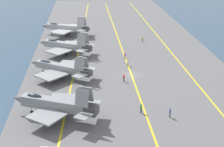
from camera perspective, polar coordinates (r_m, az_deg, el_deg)
ground_plane at (r=81.11m, az=3.24°, el=-0.49°), size 2000.00×2000.00×0.00m
carrier_deck at (r=81.04m, az=3.24°, el=-0.36°), size 213.25×49.88×0.40m
deck_stripe_foul_line at (r=83.89m, az=12.57°, el=0.06°), size 191.91×2.74×0.01m
deck_stripe_centerline at (r=80.96m, az=3.24°, el=-0.23°), size 191.92×0.36×0.01m
deck_stripe_edge_line at (r=80.31m, az=-6.50°, el=-0.52°), size 191.65×10.94×0.01m
parked_jet_second at (r=61.56m, az=-9.47°, el=-5.04°), size 12.45×16.63×6.60m
parked_jet_third at (r=79.93m, az=-8.52°, el=0.93°), size 13.79×16.34×5.61m
parked_jet_fourth at (r=96.42m, az=-7.75°, el=4.65°), size 13.40×16.31×6.47m
parked_jet_fifth at (r=115.18m, az=-7.68°, el=7.60°), size 13.53×16.85×6.39m
crew_white_vest at (r=86.28m, az=2.65°, el=1.85°), size 0.41×0.46×1.72m
crew_purple_vest at (r=91.57m, az=2.18°, el=3.04°), size 0.39×0.45×1.72m
crew_green_vest at (r=63.41m, az=4.86°, el=-5.72°), size 0.46×0.41×1.85m
crew_red_vest at (r=76.85m, az=1.98°, el=-0.68°), size 0.32×0.42×1.70m
crew_blue_vest at (r=62.59m, az=9.62°, el=-6.39°), size 0.45×0.38×1.77m
crew_yellow_vest at (r=107.85m, az=5.08°, el=5.84°), size 0.45×0.38×1.75m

